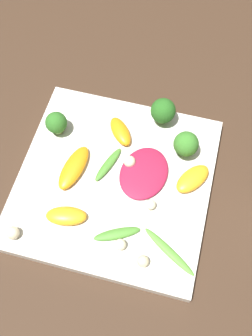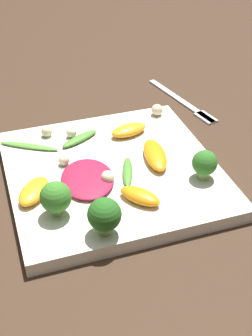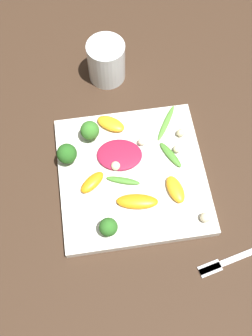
# 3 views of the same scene
# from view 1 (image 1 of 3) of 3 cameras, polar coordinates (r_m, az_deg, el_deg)

# --- Properties ---
(ground_plane) EXTENTS (2.40, 2.40, 0.00)m
(ground_plane) POSITION_cam_1_polar(r_m,az_deg,el_deg) (0.61, -1.66, -2.42)
(ground_plane) COLOR #382619
(plate) EXTENTS (0.29, 0.29, 0.02)m
(plate) POSITION_cam_1_polar(r_m,az_deg,el_deg) (0.60, -1.69, -2.05)
(plate) COLOR silver
(plate) RESTS_ON ground_plane
(radicchio_leaf_0) EXTENTS (0.08, 0.10, 0.01)m
(radicchio_leaf_0) POSITION_cam_1_polar(r_m,az_deg,el_deg) (0.59, 2.61, -0.73)
(radicchio_leaf_0) COLOR maroon
(radicchio_leaf_0) RESTS_ON plate
(orange_segment_0) EXTENTS (0.06, 0.04, 0.02)m
(orange_segment_0) POSITION_cam_1_polar(r_m,az_deg,el_deg) (0.57, -8.66, -6.89)
(orange_segment_0) COLOR orange
(orange_segment_0) RESTS_ON plate
(orange_segment_1) EXTENTS (0.05, 0.06, 0.02)m
(orange_segment_1) POSITION_cam_1_polar(r_m,az_deg,el_deg) (0.62, -0.81, 5.33)
(orange_segment_1) COLOR orange
(orange_segment_1) RESTS_ON plate
(orange_segment_2) EXTENTS (0.04, 0.08, 0.02)m
(orange_segment_2) POSITION_cam_1_polar(r_m,az_deg,el_deg) (0.59, -7.72, -0.31)
(orange_segment_2) COLOR orange
(orange_segment_2) RESTS_ON plate
(orange_segment_3) EXTENTS (0.06, 0.07, 0.02)m
(orange_segment_3) POSITION_cam_1_polar(r_m,az_deg,el_deg) (0.59, 9.65, -1.54)
(orange_segment_3) COLOR orange
(orange_segment_3) RESTS_ON plate
(broccoli_floret_0) EXTENTS (0.04, 0.04, 0.05)m
(broccoli_floret_0) POSITION_cam_1_polar(r_m,az_deg,el_deg) (0.60, 8.70, 3.44)
(broccoli_floret_0) COLOR #7A9E51
(broccoli_floret_0) RESTS_ON plate
(broccoli_floret_1) EXTENTS (0.04, 0.04, 0.05)m
(broccoli_floret_1) POSITION_cam_1_polar(r_m,az_deg,el_deg) (0.62, 5.40, 8.23)
(broccoli_floret_1) COLOR #7A9E51
(broccoli_floret_1) RESTS_ON plate
(broccoli_floret_2) EXTENTS (0.03, 0.03, 0.04)m
(broccoli_floret_2) POSITION_cam_1_polar(r_m,az_deg,el_deg) (0.62, -10.08, 6.44)
(broccoli_floret_2) COLOR #84AD5B
(broccoli_floret_2) RESTS_ON plate
(arugula_sprig_0) EXTENTS (0.07, 0.04, 0.01)m
(arugula_sprig_0) POSITION_cam_1_polar(r_m,az_deg,el_deg) (0.56, -1.30, -9.53)
(arugula_sprig_0) COLOR #47842D
(arugula_sprig_0) RESTS_ON plate
(arugula_sprig_1) EXTENTS (0.08, 0.06, 0.01)m
(arugula_sprig_1) POSITION_cam_1_polar(r_m,az_deg,el_deg) (0.55, 6.27, -11.95)
(arugula_sprig_1) COLOR #518E33
(arugula_sprig_1) RESTS_ON plate
(arugula_sprig_2) EXTENTS (0.03, 0.07, 0.01)m
(arugula_sprig_2) POSITION_cam_1_polar(r_m,az_deg,el_deg) (0.60, -2.60, 0.53)
(arugula_sprig_2) COLOR #47842D
(arugula_sprig_2) RESTS_ON plate
(macadamia_nut_0) EXTENTS (0.02, 0.02, 0.02)m
(macadamia_nut_0) POSITION_cam_1_polar(r_m,az_deg,el_deg) (0.55, -0.81, -11.04)
(macadamia_nut_0) COLOR beige
(macadamia_nut_0) RESTS_ON plate
(macadamia_nut_1) EXTENTS (0.02, 0.02, 0.02)m
(macadamia_nut_1) POSITION_cam_1_polar(r_m,az_deg,el_deg) (0.57, 3.57, -5.31)
(macadamia_nut_1) COLOR beige
(macadamia_nut_1) RESTS_ON plate
(macadamia_nut_2) EXTENTS (0.02, 0.02, 0.02)m
(macadamia_nut_2) POSITION_cam_1_polar(r_m,az_deg,el_deg) (0.59, 0.53, 0.94)
(macadamia_nut_2) COLOR beige
(macadamia_nut_2) RESTS_ON plate
(macadamia_nut_3) EXTENTS (0.02, 0.02, 0.02)m
(macadamia_nut_3) POSITION_cam_1_polar(r_m,az_deg,el_deg) (0.54, 2.48, -13.36)
(macadamia_nut_3) COLOR beige
(macadamia_nut_3) RESTS_ON plate
(macadamia_nut_4) EXTENTS (0.02, 0.02, 0.02)m
(macadamia_nut_4) POSITION_cam_1_polar(r_m,az_deg,el_deg) (0.57, -16.11, -9.02)
(macadamia_nut_4) COLOR beige
(macadamia_nut_4) RESTS_ON plate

